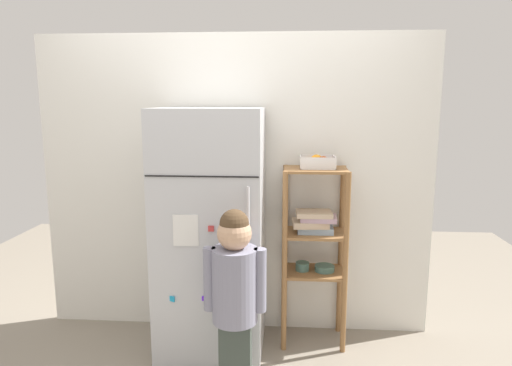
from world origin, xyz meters
The scene contains 6 objects.
ground_plane centered at (0.00, 0.00, 0.00)m, with size 6.00×6.00×0.00m, color gray.
kitchen_wall_back centered at (0.00, 0.34, 1.06)m, with size 2.78×0.03×2.12m, color silver.
refrigerator centered at (-0.12, 0.02, 0.81)m, with size 0.68×0.62×1.62m.
child_standing centered at (0.09, -0.47, 0.66)m, with size 0.35×0.26×1.09m.
pantry_shelf_unit centered at (0.56, 0.15, 0.76)m, with size 0.43×0.32×1.22m.
fruit_bin centered at (0.58, 0.17, 1.26)m, with size 0.23×0.18×0.09m.
Camera 1 is at (0.38, -2.84, 1.66)m, focal length 32.02 mm.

